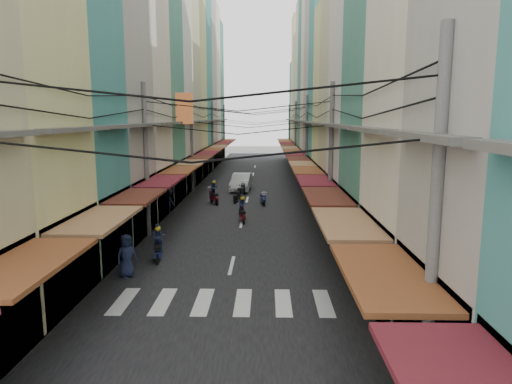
# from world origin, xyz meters

# --- Properties ---
(ground) EXTENTS (160.00, 160.00, 0.00)m
(ground) POSITION_xyz_m (0.00, 0.00, 0.00)
(ground) COLOR slate
(ground) RESTS_ON ground
(road) EXTENTS (10.00, 80.00, 0.02)m
(road) POSITION_xyz_m (0.00, 20.00, 0.01)
(road) COLOR black
(road) RESTS_ON ground
(sidewalk_left) EXTENTS (3.00, 80.00, 0.06)m
(sidewalk_left) POSITION_xyz_m (-6.50, 20.00, 0.03)
(sidewalk_left) COLOR gray
(sidewalk_left) RESTS_ON ground
(sidewalk_right) EXTENTS (3.00, 80.00, 0.06)m
(sidewalk_right) POSITION_xyz_m (6.50, 20.00, 0.03)
(sidewalk_right) COLOR gray
(sidewalk_right) RESTS_ON ground
(crosswalk) EXTENTS (7.55, 2.40, 0.01)m
(crosswalk) POSITION_xyz_m (-0.00, -6.00, 0.03)
(crosswalk) COLOR silver
(crosswalk) RESTS_ON ground
(building_row_left) EXTENTS (7.80, 67.67, 23.70)m
(building_row_left) POSITION_xyz_m (-7.92, 16.56, 9.78)
(building_row_left) COLOR silver
(building_row_left) RESTS_ON ground
(building_row_right) EXTENTS (7.80, 68.98, 22.59)m
(building_row_right) POSITION_xyz_m (7.92, 16.45, 9.41)
(building_row_right) COLOR teal
(building_row_right) RESTS_ON ground
(utility_poles) EXTENTS (10.20, 66.13, 8.20)m
(utility_poles) POSITION_xyz_m (0.00, 15.01, 6.59)
(utility_poles) COLOR slate
(utility_poles) RESTS_ON ground
(white_car) EXTENTS (5.40, 2.44, 1.86)m
(white_car) POSITION_xyz_m (-0.70, 18.61, 0.00)
(white_car) COLOR silver
(white_car) RESTS_ON ground
(bicycle) EXTENTS (1.49, 0.70, 0.98)m
(bicycle) POSITION_xyz_m (7.50, -2.55, 0.00)
(bicycle) COLOR black
(bicycle) RESTS_ON ground
(moving_scooters) EXTENTS (4.99, 19.74, 1.86)m
(moving_scooters) POSITION_xyz_m (-1.28, 9.34, 0.52)
(moving_scooters) COLOR black
(moving_scooters) RESTS_ON ground
(parked_scooters) EXTENTS (13.11, 16.59, 0.99)m
(parked_scooters) POSITION_xyz_m (3.42, -3.62, 0.46)
(parked_scooters) COLOR black
(parked_scooters) RESTS_ON ground
(pedestrians) EXTENTS (13.40, 26.35, 2.25)m
(pedestrians) POSITION_xyz_m (-3.82, 3.98, 1.07)
(pedestrians) COLOR black
(pedestrians) RESTS_ON ground
(market_umbrella) EXTENTS (2.17, 2.17, 2.29)m
(market_umbrella) POSITION_xyz_m (6.51, -5.99, 2.01)
(market_umbrella) COLOR #B2B2B7
(market_umbrella) RESTS_ON ground
(traffic_sign) EXTENTS (0.10, 0.66, 3.01)m
(traffic_sign) POSITION_xyz_m (4.78, -6.41, 2.20)
(traffic_sign) COLOR slate
(traffic_sign) RESTS_ON ground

